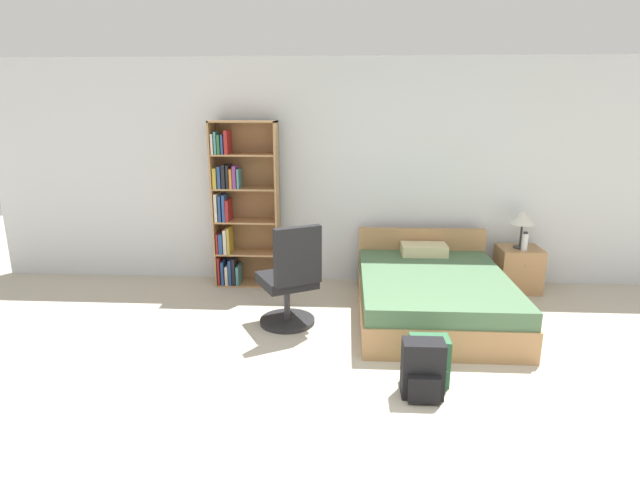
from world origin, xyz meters
The scene contains 10 objects.
ground_plane centered at (0.00, 0.00, 0.00)m, with size 14.00×14.00×0.00m, color #BCB29E.
wall_back centered at (0.00, 3.23, 1.30)m, with size 9.00×0.06×2.60m.
bookshelf centered at (-1.50, 2.99, 0.94)m, with size 0.74×0.32×1.91m.
bed centered at (0.63, 2.18, 0.23)m, with size 1.45×1.91×0.70m.
office_chair centered at (-0.76, 1.80, 0.46)m, with size 0.67×0.71×1.03m.
nightstand centered at (1.73, 2.95, 0.25)m, with size 0.46×0.43×0.50m.
table_lamp centered at (1.72, 2.94, 0.84)m, with size 0.27×0.27×0.43m.
water_bottle centered at (1.74, 2.85, 0.61)m, with size 0.07×0.07×0.21m.
backpack_black centered at (0.32, 0.66, 0.20)m, with size 0.30×0.24×0.43m.
backpack_green centered at (0.40, 0.85, 0.18)m, with size 0.30×0.27×0.37m.
Camera 1 is at (-0.24, -2.61, 2.04)m, focal length 28.00 mm.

